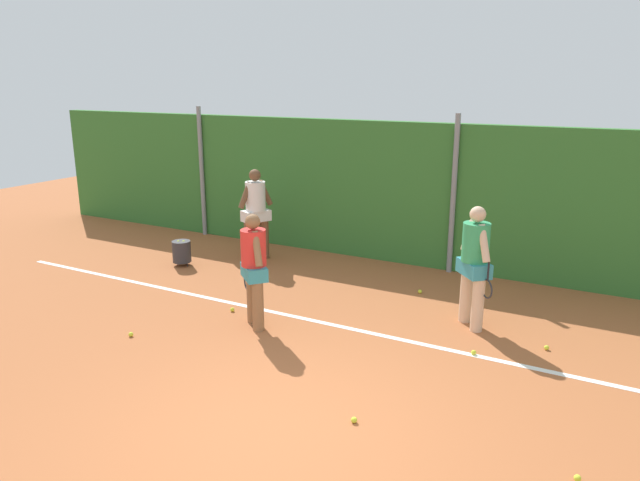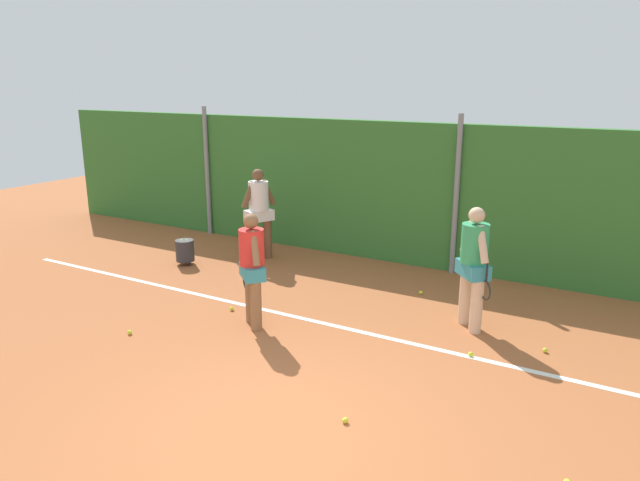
# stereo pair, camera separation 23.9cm
# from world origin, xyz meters

# --- Properties ---
(ground_plane) EXTENTS (31.49, 31.49, 0.00)m
(ground_plane) POSITION_xyz_m (0.00, 1.84, 0.00)
(ground_plane) COLOR #A85B33
(hedge_fence_backdrop) EXTENTS (20.47, 0.25, 2.77)m
(hedge_fence_backdrop) POSITION_xyz_m (0.00, 6.24, 1.39)
(hedge_fence_backdrop) COLOR #33702D
(hedge_fence_backdrop) RESTS_ON ground_plane
(fence_post_left) EXTENTS (0.10, 0.10, 2.97)m
(fence_post_left) POSITION_xyz_m (-5.90, 6.07, 1.48)
(fence_post_left) COLOR gray
(fence_post_left) RESTS_ON ground_plane
(fence_post_center) EXTENTS (0.10, 0.10, 2.97)m
(fence_post_center) POSITION_xyz_m (0.00, 6.07, 1.48)
(fence_post_center) COLOR gray
(fence_post_center) RESTS_ON ground_plane
(court_baseline_paint) EXTENTS (14.96, 0.10, 0.01)m
(court_baseline_paint) POSITION_xyz_m (0.00, 2.75, 0.00)
(court_baseline_paint) COLOR white
(court_baseline_paint) RESTS_ON ground_plane
(player_foreground_near) EXTENTS (0.66, 0.55, 1.71)m
(player_foreground_near) POSITION_xyz_m (-1.79, 2.18, 0.96)
(player_foreground_near) COLOR #8C603D
(player_foreground_near) RESTS_ON ground_plane
(player_midcourt) EXTENTS (0.65, 0.60, 1.82)m
(player_midcourt) POSITION_xyz_m (1.02, 3.71, 1.02)
(player_midcourt) COLOR beige
(player_midcourt) RESTS_ON ground_plane
(player_backcourt_far) EXTENTS (0.52, 0.71, 1.85)m
(player_backcourt_far) POSITION_xyz_m (-3.66, 4.97, 1.04)
(player_backcourt_far) COLOR brown
(player_backcourt_far) RESTS_ON ground_plane
(ball_hopper) EXTENTS (0.36, 0.36, 0.51)m
(ball_hopper) POSITION_xyz_m (-4.73, 3.93, 0.29)
(ball_hopper) COLOR #2D2D33
(ball_hopper) RESTS_ON ground_plane
(tennis_ball_0) EXTENTS (0.07, 0.07, 0.07)m
(tennis_ball_0) POSITION_xyz_m (1.31, 2.78, 0.03)
(tennis_ball_0) COLOR #CCDB33
(tennis_ball_0) RESTS_ON ground_plane
(tennis_ball_1) EXTENTS (0.07, 0.07, 0.07)m
(tennis_ball_1) POSITION_xyz_m (-3.14, 1.02, 0.03)
(tennis_ball_1) COLOR #CCDB33
(tennis_ball_1) RESTS_ON ground_plane
(tennis_ball_2) EXTENTS (0.07, 0.07, 0.07)m
(tennis_ball_2) POSITION_xyz_m (2.80, 0.67, 0.03)
(tennis_ball_2) COLOR #CCDB33
(tennis_ball_2) RESTS_ON ground_plane
(tennis_ball_3) EXTENTS (0.07, 0.07, 0.07)m
(tennis_ball_3) POSITION_xyz_m (-0.09, 4.67, 0.03)
(tennis_ball_3) COLOR #CCDB33
(tennis_ball_3) RESTS_ON ground_plane
(tennis_ball_4) EXTENTS (0.07, 0.07, 0.07)m
(tennis_ball_4) POSITION_xyz_m (2.15, 3.39, 0.03)
(tennis_ball_4) COLOR #CCDB33
(tennis_ball_4) RESTS_ON ground_plane
(tennis_ball_5) EXTENTS (0.07, 0.07, 0.07)m
(tennis_ball_5) POSITION_xyz_m (0.60, 0.56, 0.03)
(tennis_ball_5) COLOR #CCDB33
(tennis_ball_5) RESTS_ON ground_plane
(tennis_ball_6) EXTENTS (0.07, 0.07, 0.07)m
(tennis_ball_6) POSITION_xyz_m (-2.43, 2.47, 0.03)
(tennis_ball_6) COLOR #CCDB33
(tennis_ball_6) RESTS_ON ground_plane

